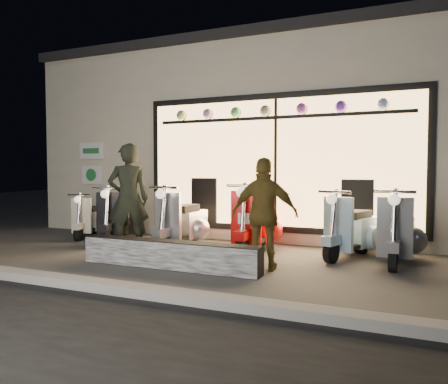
# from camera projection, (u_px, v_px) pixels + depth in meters

# --- Properties ---
(ground) EXTENTS (40.00, 40.00, 0.00)m
(ground) POSITION_uv_depth(u_px,v_px,m) (191.00, 260.00, 6.89)
(ground) COLOR #383533
(ground) RESTS_ON ground
(kerb) EXTENTS (40.00, 0.25, 0.12)m
(kerb) POSITION_uv_depth(u_px,v_px,m) (111.00, 287.00, 5.05)
(kerb) COLOR slate
(kerb) RESTS_ON ground
(shop_building) EXTENTS (10.20, 6.23, 4.20)m
(shop_building) POSITION_uv_depth(u_px,v_px,m) (280.00, 143.00, 11.34)
(shop_building) COLOR beige
(shop_building) RESTS_ON ground
(graffiti_barrier) EXTENTS (2.78, 0.28, 0.40)m
(graffiti_barrier) POSITION_uv_depth(u_px,v_px,m) (169.00, 254.00, 6.29)
(graffiti_barrier) COLOR black
(graffiti_barrier) RESTS_ON ground
(scooter_silver) EXTENTS (0.49, 1.52, 1.10)m
(scooter_silver) POSITION_uv_depth(u_px,v_px,m) (184.00, 223.00, 8.02)
(scooter_silver) COLOR black
(scooter_silver) RESTS_ON ground
(scooter_red) EXTENTS (0.56, 1.59, 1.14)m
(scooter_red) POSITION_uv_depth(u_px,v_px,m) (256.00, 224.00, 7.76)
(scooter_red) COLOR black
(scooter_red) RESTS_ON ground
(scooter_black) EXTENTS (0.79, 1.46, 1.05)m
(scooter_black) POSITION_uv_depth(u_px,v_px,m) (118.00, 219.00, 8.83)
(scooter_black) COLOR black
(scooter_black) RESTS_ON ground
(scooter_cream) EXTENTS (0.67, 1.25, 0.90)m
(scooter_cream) POSITION_uv_depth(u_px,v_px,m) (90.00, 219.00, 9.30)
(scooter_cream) COLOR black
(scooter_cream) RESTS_ON ground
(scooter_blue) EXTENTS (0.79, 1.47, 1.06)m
(scooter_blue) POSITION_uv_depth(u_px,v_px,m) (354.00, 230.00, 7.17)
(scooter_blue) COLOR black
(scooter_blue) RESTS_ON ground
(scooter_grey) EXTENTS (0.51, 1.52, 1.09)m
(scooter_grey) POSITION_uv_depth(u_px,v_px,m) (398.00, 233.00, 6.74)
(scooter_grey) COLOR black
(scooter_grey) RESTS_ON ground
(man) EXTENTS (0.81, 0.76, 1.86)m
(man) POSITION_uv_depth(u_px,v_px,m) (128.00, 199.00, 7.34)
(man) COLOR black
(man) RESTS_ON ground
(woman) EXTENTS (0.98, 0.53, 1.60)m
(woman) POSITION_uv_depth(u_px,v_px,m) (265.00, 214.00, 6.14)
(woman) COLOR brown
(woman) RESTS_ON ground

